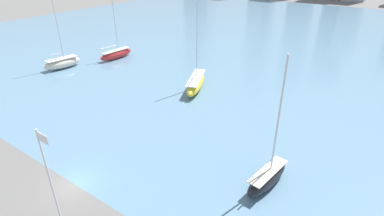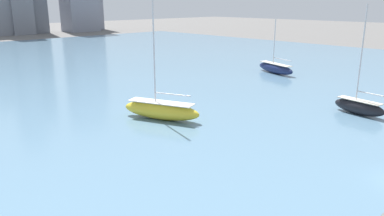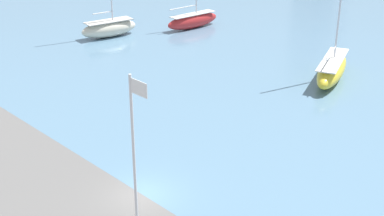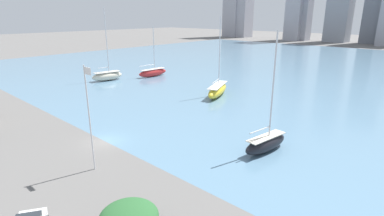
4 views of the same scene
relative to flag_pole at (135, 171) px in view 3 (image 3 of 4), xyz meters
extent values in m
plane|color=#605E5B|center=(-5.45, 4.60, -5.88)|extent=(500.00, 500.00, 0.00)
cylinder|color=silver|center=(-0.06, 0.00, -0.48)|extent=(0.14, 0.14, 10.80)
cube|color=white|center=(0.56, 0.00, 4.42)|extent=(1.10, 0.03, 0.70)
ellipsoid|color=#B72828|center=(-32.81, 35.72, -4.91)|extent=(2.34, 8.52, 1.94)
cube|color=silver|center=(-32.81, 35.72, -3.99)|extent=(1.92, 6.99, 0.10)
cube|color=#2D2D33|center=(-32.81, 35.72, -5.44)|extent=(0.26, 1.52, 0.87)
cylinder|color=silver|center=(-32.92, 34.10, -2.84)|extent=(0.45, 4.50, 0.14)
ellipsoid|color=yellow|center=(-8.65, 31.68, -4.78)|extent=(6.02, 10.26, 2.19)
cube|color=silver|center=(-8.65, 31.68, -3.73)|extent=(4.94, 8.41, 0.10)
cube|color=#2D2D33|center=(-8.65, 31.68, -5.38)|extent=(0.85, 1.75, 0.99)
cylinder|color=silver|center=(-8.04, 30.20, -2.58)|extent=(1.94, 4.41, 0.14)
ellipsoid|color=beige|center=(-37.18, 25.10, -4.83)|extent=(3.58, 7.83, 2.09)
cube|color=#BCB7AD|center=(-37.18, 25.10, -3.83)|extent=(2.94, 6.42, 0.10)
cube|color=#2D2D33|center=(-37.18, 25.10, -5.41)|extent=(0.37, 1.37, 0.94)
cylinder|color=silver|center=(-37.30, 24.32, -2.68)|extent=(0.56, 2.69, 0.14)
camera|label=1|loc=(17.94, -7.99, 15.20)|focal=28.00mm
camera|label=2|loc=(-36.57, -2.52, 8.03)|focal=35.00mm
camera|label=3|loc=(17.88, -13.54, 12.95)|focal=50.00mm
camera|label=4|loc=(26.01, -13.60, 9.37)|focal=28.00mm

